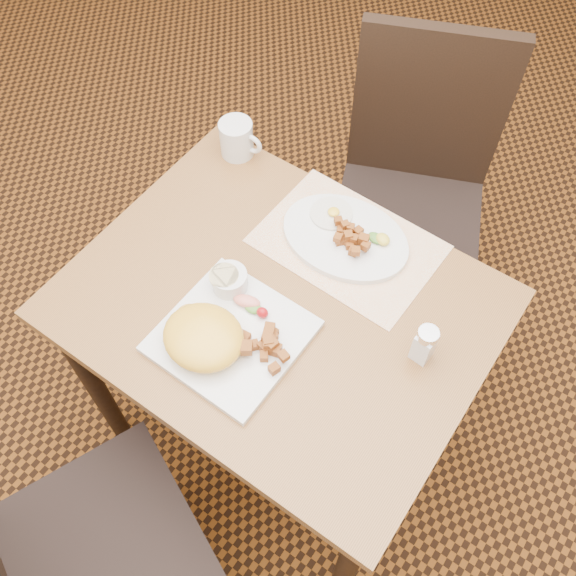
# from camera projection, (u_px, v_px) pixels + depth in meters

# --- Properties ---
(ground) EXTENTS (8.00, 8.00, 0.00)m
(ground) POSITION_uv_depth(u_px,v_px,m) (281.00, 426.00, 2.03)
(ground) COLOR black
(ground) RESTS_ON ground
(table) EXTENTS (0.90, 0.70, 0.75)m
(table) POSITION_uv_depth(u_px,v_px,m) (279.00, 326.00, 1.49)
(table) COLOR brown
(table) RESTS_ON ground
(chair_near) EXTENTS (0.55, 0.56, 0.97)m
(chair_near) POSITION_uv_depth(u_px,v_px,m) (49.00, 567.00, 1.30)
(chair_near) COLOR black
(chair_near) RESTS_ON ground
(chair_far) EXTENTS (0.55, 0.56, 0.97)m
(chair_far) POSITION_uv_depth(u_px,v_px,m) (414.00, 182.00, 1.86)
(chair_far) COLOR black
(chair_far) RESTS_ON ground
(placemat) EXTENTS (0.41, 0.29, 0.00)m
(placemat) POSITION_uv_depth(u_px,v_px,m) (348.00, 244.00, 1.48)
(placemat) COLOR white
(placemat) RESTS_ON table
(plate_square) EXTENTS (0.28, 0.28, 0.02)m
(plate_square) POSITION_uv_depth(u_px,v_px,m) (232.00, 336.00, 1.34)
(plate_square) COLOR silver
(plate_square) RESTS_ON table
(plate_oval) EXTENTS (0.31, 0.24, 0.02)m
(plate_oval) POSITION_uv_depth(u_px,v_px,m) (345.00, 237.00, 1.48)
(plate_oval) COLOR silver
(plate_oval) RESTS_ON placemat
(hollandaise_mound) EXTENTS (0.18, 0.15, 0.06)m
(hollandaise_mound) POSITION_uv_depth(u_px,v_px,m) (203.00, 337.00, 1.30)
(hollandaise_mound) COLOR yellow
(hollandaise_mound) RESTS_ON plate_square
(ramekin) EXTENTS (0.08, 0.08, 0.04)m
(ramekin) POSITION_uv_depth(u_px,v_px,m) (229.00, 280.00, 1.38)
(ramekin) COLOR silver
(ramekin) RESTS_ON plate_square
(garnish_sq) EXTENTS (0.09, 0.05, 0.03)m
(garnish_sq) POSITION_uv_depth(u_px,v_px,m) (252.00, 305.00, 1.36)
(garnish_sq) COLOR #387223
(garnish_sq) RESTS_ON plate_square
(fried_egg) EXTENTS (0.10, 0.10, 0.02)m
(fried_egg) POSITION_uv_depth(u_px,v_px,m) (332.00, 213.00, 1.50)
(fried_egg) COLOR white
(fried_egg) RESTS_ON plate_oval
(garnish_ov) EXTENTS (0.06, 0.04, 0.02)m
(garnish_ov) POSITION_uv_depth(u_px,v_px,m) (380.00, 239.00, 1.45)
(garnish_ov) COLOR #387223
(garnish_ov) RESTS_ON plate_oval
(salt_shaker) EXTENTS (0.04, 0.04, 0.10)m
(salt_shaker) POSITION_uv_depth(u_px,v_px,m) (425.00, 344.00, 1.28)
(salt_shaker) COLOR white
(salt_shaker) RESTS_ON table
(coffee_mug) EXTENTS (0.12, 0.08, 0.10)m
(coffee_mug) POSITION_uv_depth(u_px,v_px,m) (237.00, 139.00, 1.60)
(coffee_mug) COLOR silver
(coffee_mug) RESTS_ON table
(home_fries_sq) EXTENTS (0.12, 0.09, 0.04)m
(home_fries_sq) POSITION_uv_depth(u_px,v_px,m) (266.00, 344.00, 1.30)
(home_fries_sq) COLOR #9B5019
(home_fries_sq) RESTS_ON plate_square
(home_fries_ov) EXTENTS (0.11, 0.08, 0.04)m
(home_fries_ov) POSITION_uv_depth(u_px,v_px,m) (351.00, 238.00, 1.45)
(home_fries_ov) COLOR #9B5019
(home_fries_ov) RESTS_ON plate_oval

